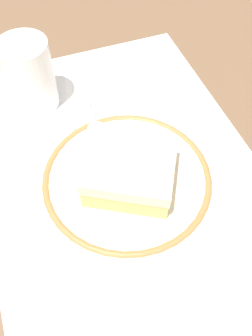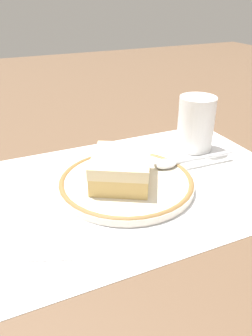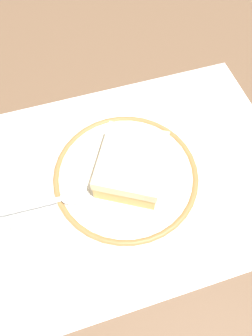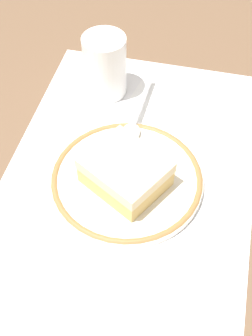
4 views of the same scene
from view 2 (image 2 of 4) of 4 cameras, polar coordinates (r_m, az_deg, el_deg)
ground_plane at (r=0.52m, az=1.25°, el=-2.93°), size 2.40×2.40×0.00m
placemat at (r=0.52m, az=1.25°, el=-2.86°), size 0.50×0.34×0.00m
plate at (r=0.52m, az=0.00°, el=-2.35°), size 0.21×0.21×0.01m
cake_slice at (r=0.50m, az=-0.95°, el=0.09°), size 0.12×0.13×0.04m
spoon at (r=0.56m, az=8.73°, el=1.06°), size 0.15×0.03×0.01m
cup at (r=0.64m, az=11.62°, el=6.84°), size 0.07×0.07×0.10m
napkin at (r=0.58m, az=17.29°, el=-0.75°), size 0.16×0.15×0.00m
sugar_packet at (r=0.41m, az=-12.41°, el=-13.28°), size 0.06×0.05×0.01m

